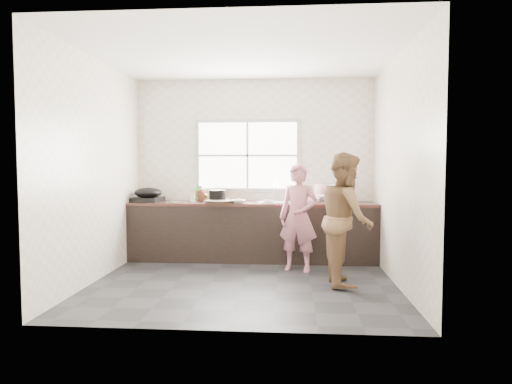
# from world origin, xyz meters

# --- Properties ---
(floor) EXTENTS (3.60, 3.20, 0.01)m
(floor) POSITION_xyz_m (0.00, 0.00, -0.01)
(floor) COLOR #252528
(floor) RESTS_ON ground
(ceiling) EXTENTS (3.60, 3.20, 0.01)m
(ceiling) POSITION_xyz_m (0.00, 0.00, 2.71)
(ceiling) COLOR silver
(ceiling) RESTS_ON wall_back
(wall_back) EXTENTS (3.60, 0.01, 2.70)m
(wall_back) POSITION_xyz_m (0.00, 1.60, 1.35)
(wall_back) COLOR beige
(wall_back) RESTS_ON ground
(wall_left) EXTENTS (0.01, 3.20, 2.70)m
(wall_left) POSITION_xyz_m (-1.80, 0.00, 1.35)
(wall_left) COLOR beige
(wall_left) RESTS_ON ground
(wall_right) EXTENTS (0.01, 3.20, 2.70)m
(wall_right) POSITION_xyz_m (1.80, 0.00, 1.35)
(wall_right) COLOR silver
(wall_right) RESTS_ON ground
(wall_front) EXTENTS (3.60, 0.01, 2.70)m
(wall_front) POSITION_xyz_m (0.00, -1.60, 1.35)
(wall_front) COLOR beige
(wall_front) RESTS_ON ground
(cabinet) EXTENTS (3.60, 0.62, 0.82)m
(cabinet) POSITION_xyz_m (0.00, 1.29, 0.41)
(cabinet) COLOR black
(cabinet) RESTS_ON floor
(countertop) EXTENTS (3.60, 0.64, 0.04)m
(countertop) POSITION_xyz_m (0.00, 1.29, 0.84)
(countertop) COLOR #381C17
(countertop) RESTS_ON cabinet
(sink) EXTENTS (0.55, 0.45, 0.02)m
(sink) POSITION_xyz_m (0.35, 1.29, 0.86)
(sink) COLOR silver
(sink) RESTS_ON countertop
(faucet) EXTENTS (0.02, 0.02, 0.30)m
(faucet) POSITION_xyz_m (0.35, 1.49, 1.01)
(faucet) COLOR silver
(faucet) RESTS_ON countertop
(window_frame) EXTENTS (1.60, 0.05, 1.10)m
(window_frame) POSITION_xyz_m (-0.10, 1.59, 1.55)
(window_frame) COLOR #9EA0A5
(window_frame) RESTS_ON wall_back
(window_glazing) EXTENTS (1.50, 0.01, 1.00)m
(window_glazing) POSITION_xyz_m (-0.10, 1.57, 1.55)
(window_glazing) COLOR white
(window_glazing) RESTS_ON window_frame
(woman) EXTENTS (0.55, 0.43, 1.33)m
(woman) POSITION_xyz_m (0.67, 0.66, 0.67)
(woman) COLOR #B46C78
(woman) RESTS_ON floor
(person_side) EXTENTS (0.63, 0.79, 1.56)m
(person_side) POSITION_xyz_m (1.21, 0.04, 0.78)
(person_side) COLOR brown
(person_side) RESTS_ON floor
(cutting_board) EXTENTS (0.48, 0.48, 0.04)m
(cutting_board) POSITION_xyz_m (-0.46, 1.08, 0.88)
(cutting_board) COLOR black
(cutting_board) RESTS_ON countertop
(cleaver) EXTENTS (0.20, 0.10, 0.01)m
(cleaver) POSITION_xyz_m (-0.43, 1.32, 0.90)
(cleaver) COLOR silver
(cleaver) RESTS_ON cutting_board
(bowl_mince) EXTENTS (0.21, 0.21, 0.05)m
(bowl_mince) POSITION_xyz_m (-0.19, 1.08, 0.89)
(bowl_mince) COLOR silver
(bowl_mince) RESTS_ON countertop
(bowl_crabs) EXTENTS (0.24, 0.24, 0.06)m
(bowl_crabs) POSITION_xyz_m (0.85, 1.10, 0.89)
(bowl_crabs) COLOR white
(bowl_crabs) RESTS_ON countertop
(bowl_held) EXTENTS (0.22, 0.22, 0.06)m
(bowl_held) POSITION_xyz_m (0.25, 1.13, 0.89)
(bowl_held) COLOR white
(bowl_held) RESTS_ON countertop
(black_pot) EXTENTS (0.32, 0.32, 0.18)m
(black_pot) POSITION_xyz_m (-0.52, 1.29, 0.95)
(black_pot) COLOR black
(black_pot) RESTS_ON countertop
(plate_food) EXTENTS (0.24, 0.24, 0.02)m
(plate_food) POSITION_xyz_m (-0.64, 1.34, 0.87)
(plate_food) COLOR white
(plate_food) RESTS_ON countertop
(bottle_green) EXTENTS (0.13, 0.13, 0.28)m
(bottle_green) POSITION_xyz_m (-0.82, 1.36, 1.00)
(bottle_green) COLOR green
(bottle_green) RESTS_ON countertop
(bottle_brown_tall) EXTENTS (0.12, 0.12, 0.22)m
(bottle_brown_tall) POSITION_xyz_m (-0.78, 1.35, 0.97)
(bottle_brown_tall) COLOR #471C11
(bottle_brown_tall) RESTS_ON countertop
(bottle_brown_short) EXTENTS (0.14, 0.14, 0.17)m
(bottle_brown_short) POSITION_xyz_m (-0.75, 1.38, 0.94)
(bottle_brown_short) COLOR #412C10
(bottle_brown_short) RESTS_ON countertop
(glass_jar) EXTENTS (0.09, 0.09, 0.10)m
(glass_jar) POSITION_xyz_m (-0.89, 1.27, 0.91)
(glass_jar) COLOR white
(glass_jar) RESTS_ON countertop
(burner) EXTENTS (0.46, 0.46, 0.06)m
(burner) POSITION_xyz_m (-1.59, 1.29, 0.89)
(burner) COLOR black
(burner) RESTS_ON countertop
(wok) EXTENTS (0.42, 0.42, 0.15)m
(wok) POSITION_xyz_m (-1.55, 1.23, 1.00)
(wok) COLOR black
(wok) RESTS_ON burner
(dish_rack) EXTENTS (0.40, 0.32, 0.27)m
(dish_rack) POSITION_xyz_m (1.11, 1.45, 0.99)
(dish_rack) COLOR silver
(dish_rack) RESTS_ON countertop
(pot_lid_left) EXTENTS (0.29, 0.29, 0.01)m
(pot_lid_left) POSITION_xyz_m (-1.14, 1.26, 0.87)
(pot_lid_left) COLOR #A4A7AA
(pot_lid_left) RESTS_ON countertop
(pot_lid_right) EXTENTS (0.28, 0.28, 0.01)m
(pot_lid_right) POSITION_xyz_m (-0.88, 1.39, 0.87)
(pot_lid_right) COLOR silver
(pot_lid_right) RESTS_ON countertop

